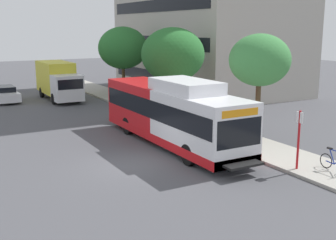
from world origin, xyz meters
TOP-DOWN VIEW (x-y plane):
  - ground_plane at (0.00, 8.00)m, footprint 120.00×120.00m
  - sidewalk_curb at (7.00, 6.00)m, footprint 3.00×56.00m
  - transit_bus at (3.51, 2.24)m, footprint 2.58×12.25m
  - bus_stop_sign_pole at (6.02, -4.40)m, footprint 0.10×0.36m
  - street_tree_near_stop at (7.79, 0.32)m, footprint 3.28×3.28m
  - street_tree_mid_block at (8.01, 9.92)m, footprint 4.61×4.61m
  - street_tree_far_block at (7.90, 18.68)m, footprint 4.43×4.43m
  - parked_car_far_lane at (-2.03, 21.11)m, footprint 1.80×4.50m
  - box_truck_background at (2.26, 19.95)m, footprint 2.32×7.01m

SIDE VIEW (x-z plane):
  - ground_plane at x=0.00m, z-range 0.00..0.00m
  - sidewalk_curb at x=7.00m, z-range 0.00..0.14m
  - parked_car_far_lane at x=-2.03m, z-range 0.00..1.33m
  - bus_stop_sign_pole at x=6.02m, z-range 0.35..2.95m
  - transit_bus at x=3.51m, z-range -0.12..3.53m
  - box_truck_background at x=2.26m, z-range 0.12..3.37m
  - street_tree_mid_block at x=8.01m, z-range 1.23..7.33m
  - street_tree_far_block at x=7.90m, z-range 1.33..7.49m
  - street_tree_near_stop at x=7.79m, z-range 1.61..7.38m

